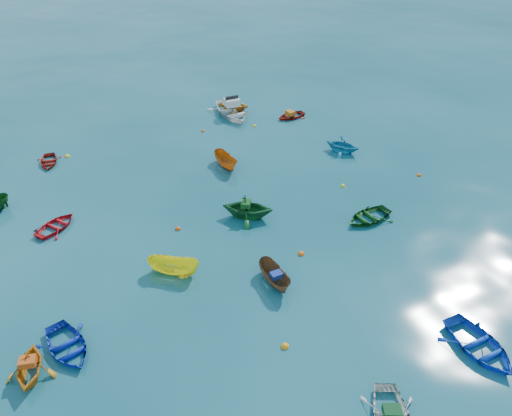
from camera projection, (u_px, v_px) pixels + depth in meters
name	position (u px, v px, depth m)	size (l,w,h in m)	color
ground	(296.00, 261.00, 27.32)	(160.00, 160.00, 0.00)	#0A4049
dinghy_blue_sw	(68.00, 350.00, 22.31)	(2.27, 3.17, 0.66)	#0D27AC
sampan_brown_mid	(275.00, 283.00, 25.88)	(1.01, 2.69, 1.04)	brown
dinghy_blue_se	(478.00, 350.00, 22.30)	(2.60, 3.64, 0.76)	#0E3CBA
dinghy_orange_w	(32.00, 375.00, 21.21)	(2.13, 2.47, 1.30)	orange
sampan_yellow_mid	(175.00, 273.00, 26.48)	(1.08, 2.85, 1.10)	yellow
dinghy_green_e	(368.00, 220.00, 30.47)	(2.20, 3.07, 0.64)	#114A16
dinghy_cyan_se	(342.00, 152.00, 37.64)	(2.19, 2.54, 1.34)	teal
dinghy_red_nw	(57.00, 228.00, 29.76)	(1.93, 2.70, 0.56)	red
sampan_orange_n	(226.00, 167.00, 35.79)	(1.05, 2.80, 1.08)	#BD5E11
dinghy_green_n	(248.00, 217.00, 30.68)	(2.65, 3.07, 1.62)	#145626
dinghy_red_ne	(291.00, 117.00, 42.70)	(1.83, 2.56, 0.53)	#A21A0D
dinghy_red_far	(49.00, 163.00, 36.16)	(1.77, 2.48, 0.51)	#9C170D
dinghy_orange_far	(234.00, 111.00, 43.79)	(2.27, 2.63, 1.39)	#C77112
motorboat_white	(232.00, 115.00, 43.14)	(3.52, 4.92, 1.62)	silver
tarp_green_a	(392.00, 412.00, 19.25)	(0.71, 0.54, 0.34)	#10411E
tarp_blue_a	(276.00, 275.00, 25.39)	(0.58, 0.44, 0.28)	navy
tarp_orange_a	(28.00, 362.00, 20.79)	(0.67, 0.50, 0.32)	#D55115
tarp_green_b	(246.00, 204.00, 30.14)	(0.71, 0.54, 0.34)	#124B17
tarp_orange_b	(290.00, 113.00, 42.41)	(0.73, 0.55, 0.35)	orange
buoy_or_a	(285.00, 347.00, 22.45)	(0.38, 0.38, 0.38)	orange
buoy_ye_a	(182.00, 277.00, 26.25)	(0.36, 0.36, 0.36)	yellow
buoy_or_b	(301.00, 254.00, 27.76)	(0.36, 0.36, 0.36)	#FF5C0D
buoy_ye_b	(187.00, 276.00, 26.27)	(0.29, 0.29, 0.29)	gold
buoy_or_c	(178.00, 229.00, 29.66)	(0.34, 0.34, 0.34)	#D3480B
buoy_ye_c	(343.00, 186.00, 33.62)	(0.30, 0.30, 0.30)	yellow
buoy_or_d	(419.00, 176.00, 34.75)	(0.34, 0.34, 0.34)	#E65A0C
buoy_ye_d	(67.00, 157.00, 37.00)	(0.38, 0.38, 0.38)	yellow
buoy_or_e	(203.00, 131.00, 40.49)	(0.31, 0.31, 0.31)	#DA4F0B
buoy_ye_e	(254.00, 126.00, 41.29)	(0.32, 0.32, 0.32)	yellow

